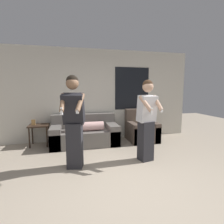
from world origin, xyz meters
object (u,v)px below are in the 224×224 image
at_px(couch, 85,134).
at_px(side_table, 39,128).
at_px(person_right, 147,119).
at_px(person_left, 74,121).
at_px(armchair, 141,130).

relative_size(couch, side_table, 2.49).
xyz_separation_m(couch, person_right, (1.19, -1.42, 0.60)).
height_order(side_table, person_left, person_left).
bearing_deg(armchair, person_left, -144.57).
xyz_separation_m(side_table, person_right, (2.41, -1.61, 0.41)).
bearing_deg(armchair, person_right, -109.32).
relative_size(couch, person_right, 1.05).
xyz_separation_m(couch, armchair, (1.69, -0.01, 0.01)).
height_order(armchair, side_table, armchair).
height_order(couch, person_right, person_right).
bearing_deg(side_table, person_right, -33.70).
height_order(armchair, person_right, person_right).
bearing_deg(couch, side_table, 171.30).
bearing_deg(person_right, side_table, 146.30).
height_order(couch, person_left, person_left).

